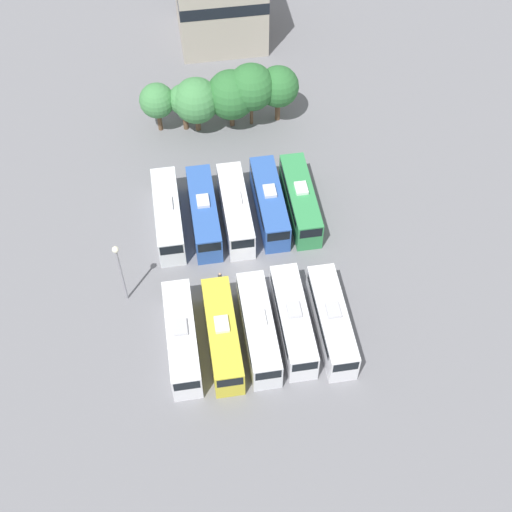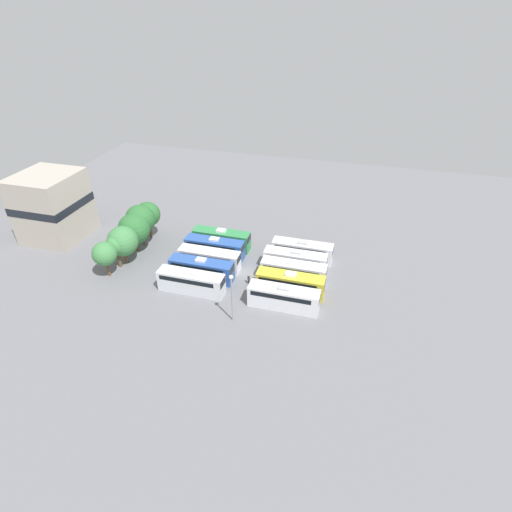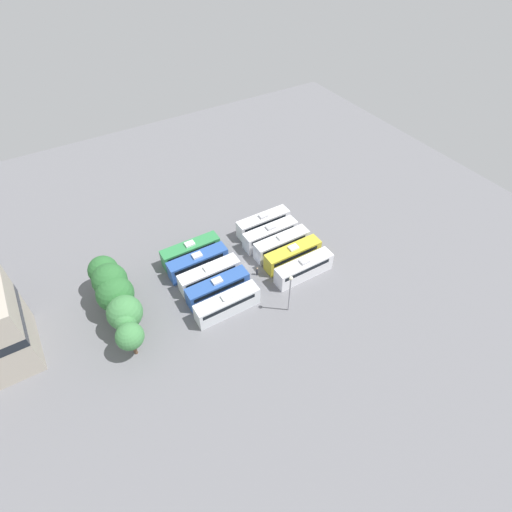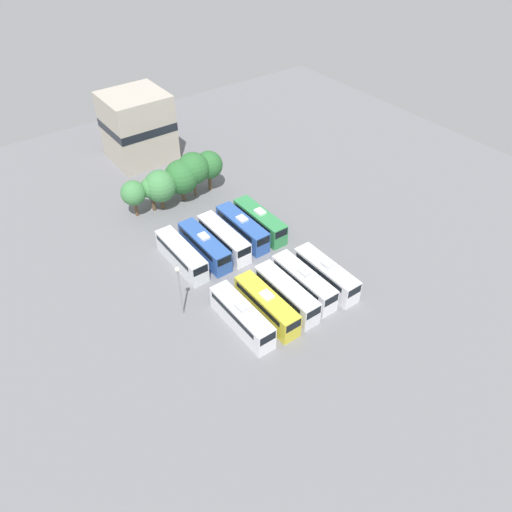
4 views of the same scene
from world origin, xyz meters
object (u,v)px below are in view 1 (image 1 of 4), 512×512
Objects in this scene: worker_person at (220,279)px; tree_5 at (278,87)px; tree_4 at (251,87)px; bus_6 at (204,212)px; bus_1 at (222,334)px; bus_4 at (332,320)px; bus_9 at (300,199)px; bus_7 at (235,209)px; bus_8 at (269,202)px; tree_0 at (157,101)px; tree_1 at (183,100)px; bus_5 at (168,215)px; tree_3 at (231,95)px; bus_3 at (293,320)px; light_pole at (119,265)px; tree_2 at (196,101)px; bus_0 at (182,337)px; bus_2 at (259,328)px.

tree_5 is (9.40, 22.06, 3.86)m from worker_person.
bus_6 is at bearing -116.15° from tree_4.
tree_5 reaches higher than bus_1.
bus_4 and bus_9 have the same top height.
tree_4 reaches higher than bus_7.
tree_0 reaches higher than bus_8.
tree_4 is (7.45, -0.33, 1.09)m from tree_1.
tree_5 is (3.04, 0.23, -0.52)m from tree_4.
tree_3 is (8.32, 14.03, 2.50)m from bus_5.
bus_8 is at bearing 88.85° from bus_3.
tree_0 is at bearing 78.01° from light_pole.
bus_5 is 14.80m from tree_1.
light_pole reaches higher than tree_5.
worker_person is 22.02m from tree_2.
bus_0 is 17.61m from bus_8.
bus_0 is 1.77× the size of tree_1.
bus_6 is 9.81m from bus_9.
bus_3 is at bearing -91.15° from bus_8.
bus_9 is 1.34× the size of light_pole.
tree_2 is (4.44, 13.90, 2.31)m from bus_5.
bus_0 and bus_4 have the same top height.
tree_2 is 6.19m from tree_4.
tree_3 reaches higher than bus_1.
light_pole reaches higher than bus_0.
bus_3 is at bearing -54.77° from bus_5.
bus_4 is 11.42m from worker_person.
bus_9 is at bearing 89.73° from bus_4.
light_pole is (-14.55, 5.93, 3.38)m from bus_3.
tree_0 is at bearing 89.14° from bus_5.
tree_2 is at bearing 112.70° from bus_8.
bus_2 is at bearing -77.20° from tree_0.
bus_7 is 16.33m from tree_5.
tree_5 reaches higher than tree_1.
light_pole is 1.26× the size of tree_0.
worker_person is (-9.19, -7.81, -1.05)m from bus_9.
bus_1 is at bearing -114.46° from bus_8.
worker_person is (-2.62, 6.55, -1.05)m from bus_2.
worker_person is 24.29m from tree_5.
tree_5 is at bearing 66.92° from worker_person.
light_pole is 0.99× the size of tree_4.
bus_9 is at bearing 24.26° from light_pole.
bus_0 is at bearing 178.56° from bus_4.
tree_2 is 0.96× the size of tree_5.
bus_7 is at bearing -173.59° from bus_8.
bus_7 is 1.54× the size of tree_2.
tree_3 is at bearing 71.56° from bus_6.
tree_4 is (0.31, 13.92, 3.33)m from bus_8.
bus_8 is (0.28, 14.14, 0.00)m from bus_3.
bus_3 is 1.00× the size of bus_5.
bus_2 is at bearing -97.50° from tree_4.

